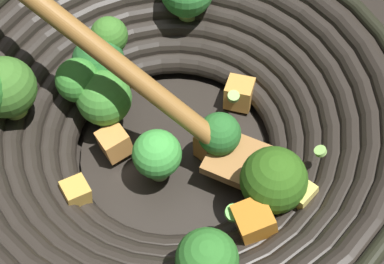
% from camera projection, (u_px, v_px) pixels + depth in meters
% --- Properties ---
extents(ground_plane, '(4.00, 4.00, 0.00)m').
position_uv_depth(ground_plane, '(174.00, 157.00, 0.55)').
color(ground_plane, '#28231E').
extents(wok, '(0.43, 0.43, 0.20)m').
position_uv_depth(wok, '(170.00, 118.00, 0.50)').
color(wok, black).
rests_on(wok, ground).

